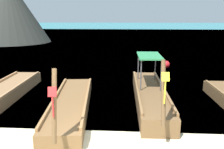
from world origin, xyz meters
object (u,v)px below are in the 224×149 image
longtail_boat_green_ribbon (4,93)px  longtail_boat_red_ribbon (71,105)px  karst_rock (7,11)px  mooring_buoy_near (166,65)px  longtail_boat_yellow_ribbon (150,95)px

longtail_boat_green_ribbon → longtail_boat_red_ribbon: (3.20, -1.16, -0.02)m
longtail_boat_green_ribbon → karst_rock: bearing=115.7°
longtail_boat_red_ribbon → mooring_buoy_near: bearing=59.1°
longtail_boat_yellow_ribbon → mooring_buoy_near: 7.07m
karst_rock → mooring_buoy_near: 24.68m
mooring_buoy_near → karst_rock: bearing=140.0°
karst_rock → longtail_boat_green_ribbon: bearing=-64.3°
longtail_boat_yellow_ribbon → mooring_buoy_near: longtail_boat_yellow_ribbon is taller
longtail_boat_red_ribbon → mooring_buoy_near: 9.21m
longtail_boat_green_ribbon → longtail_boat_red_ribbon: 3.40m
longtail_boat_red_ribbon → mooring_buoy_near: size_ratio=11.97×
longtail_boat_red_ribbon → longtail_boat_yellow_ribbon: bearing=18.8°
karst_rock → mooring_buoy_near: bearing=-40.0°
longtail_boat_red_ribbon → longtail_boat_yellow_ribbon: (3.04, 1.03, 0.11)m
longtail_boat_green_ribbon → karst_rock: (-10.76, 22.40, 3.80)m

